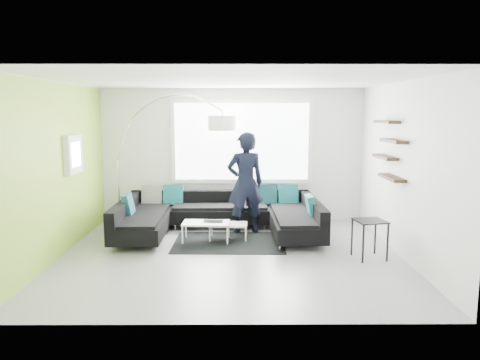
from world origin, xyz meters
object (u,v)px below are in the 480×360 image
at_px(sectional_sofa, 219,217).
at_px(arc_lamp, 117,160).
at_px(person, 245,183).
at_px(side_table, 369,239).
at_px(coffee_table, 217,231).
at_px(laptop, 213,222).

xyz_separation_m(sectional_sofa, arc_lamp, (-2.12, 0.94, 0.99)).
relative_size(sectional_sofa, person, 1.93).
height_order(sectional_sofa, side_table, sectional_sofa).
height_order(coffee_table, arc_lamp, arc_lamp).
bearing_deg(laptop, side_table, -16.24).
height_order(sectional_sofa, laptop, sectional_sofa).
bearing_deg(side_table, laptop, 158.76).
distance_m(arc_lamp, person, 2.74).
xyz_separation_m(coffee_table, side_table, (2.46, -1.07, 0.14)).
distance_m(side_table, person, 2.61).
bearing_deg(laptop, person, 51.60).
xyz_separation_m(coffee_table, laptop, (-0.07, -0.08, 0.19)).
distance_m(coffee_table, side_table, 2.69).
height_order(person, laptop, person).
bearing_deg(arc_lamp, coffee_table, -20.64).
bearing_deg(arc_lamp, laptop, -23.16).
bearing_deg(side_table, coffee_table, 156.58).
xyz_separation_m(arc_lamp, laptop, (2.02, -1.35, -0.97)).
height_order(coffee_table, side_table, side_table).
relative_size(coffee_table, arc_lamp, 0.40).
xyz_separation_m(sectional_sofa, coffee_table, (-0.03, -0.34, -0.18)).
bearing_deg(laptop, sectional_sofa, 81.87).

